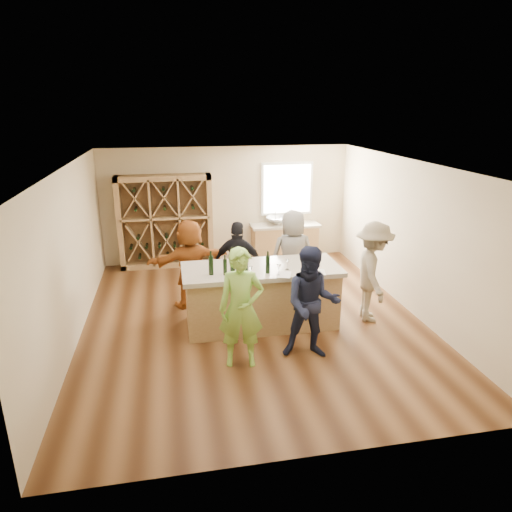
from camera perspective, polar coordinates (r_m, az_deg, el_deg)
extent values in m
cube|color=brown|center=(8.46, -0.42, -8.20)|extent=(6.00, 7.00, 0.10)
cube|color=white|center=(7.61, -0.47, 11.70)|extent=(6.00, 7.00, 0.10)
cube|color=#C8B591|center=(11.32, -3.68, 6.47)|extent=(6.00, 0.10, 2.80)
cube|color=#C8B591|center=(4.74, 7.42, -11.40)|extent=(6.00, 0.10, 2.80)
cube|color=#C8B591|center=(7.99, -22.52, -0.08)|extent=(0.10, 7.00, 2.80)
cube|color=#C8B591|center=(8.96, 19.15, 2.23)|extent=(0.10, 7.00, 2.80)
cube|color=white|center=(11.45, 3.88, 8.39)|extent=(1.30, 0.06, 1.30)
cube|color=white|center=(11.42, 3.93, 8.36)|extent=(1.18, 0.01, 1.18)
cube|color=#9C784A|center=(11.03, -11.23, 4.23)|extent=(2.20, 0.45, 2.20)
cube|color=#9C784A|center=(11.48, 3.59, 1.64)|extent=(1.60, 0.58, 0.86)
cube|color=#ACA28D|center=(11.35, 3.64, 3.86)|extent=(1.70, 0.62, 0.06)
imported|color=silver|center=(11.28, 2.66, 4.42)|extent=(0.54, 0.54, 0.19)
cylinder|color=silver|center=(11.43, 2.46, 4.92)|extent=(0.02, 0.02, 0.30)
cube|color=#9C784A|center=(8.06, 0.64, -5.28)|extent=(2.60, 1.00, 1.00)
cube|color=#ACA28D|center=(7.86, 0.66, -1.67)|extent=(2.72, 1.12, 0.08)
cylinder|color=black|center=(7.49, -5.64, -1.17)|extent=(0.09, 0.09, 0.32)
cylinder|color=black|center=(7.47, -3.89, -1.41)|extent=(0.07, 0.07, 0.26)
cylinder|color=black|center=(7.64, -2.96, -0.66)|extent=(0.09, 0.09, 0.33)
cylinder|color=black|center=(7.54, -1.89, -1.10)|extent=(0.09, 0.09, 0.28)
cylinder|color=black|center=(7.56, -1.29, -0.88)|extent=(0.10, 0.10, 0.33)
cone|color=white|center=(7.36, -0.68, -2.00)|extent=(0.09, 0.09, 0.19)
cone|color=white|center=(7.45, 2.85, -1.76)|extent=(0.09, 0.09, 0.19)
cone|color=white|center=(7.55, 7.06, -1.69)|extent=(0.08, 0.08, 0.17)
cone|color=white|center=(7.73, 3.93, -1.14)|extent=(0.07, 0.07, 0.16)
cone|color=white|center=(7.86, 7.62, -0.84)|extent=(0.08, 0.08, 0.18)
cube|color=white|center=(7.44, -1.77, -2.54)|extent=(0.33, 0.39, 0.00)
cube|color=white|center=(7.52, 3.50, -2.33)|extent=(0.32, 0.37, 0.00)
cube|color=white|center=(7.69, 7.84, -1.99)|extent=(0.27, 0.33, 0.00)
imported|color=#8CC64C|center=(6.70, -1.87, -6.56)|extent=(0.72, 0.57, 1.83)
imported|color=#191E38|center=(6.97, 7.00, -5.91)|extent=(0.95, 0.65, 1.78)
imported|color=gray|center=(8.36, 14.38, -1.96)|extent=(0.79, 1.27, 1.82)
imported|color=black|center=(8.73, -2.21, -1.04)|extent=(1.09, 0.81, 1.67)
imported|color=slate|center=(9.00, 4.58, 0.04)|extent=(0.90, 0.60, 1.82)
imported|color=#994C19|center=(8.77, -8.21, -0.93)|extent=(1.69, 0.91, 1.72)
cylinder|color=black|center=(7.53, 1.49, -1.06)|extent=(0.07, 0.07, 0.30)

